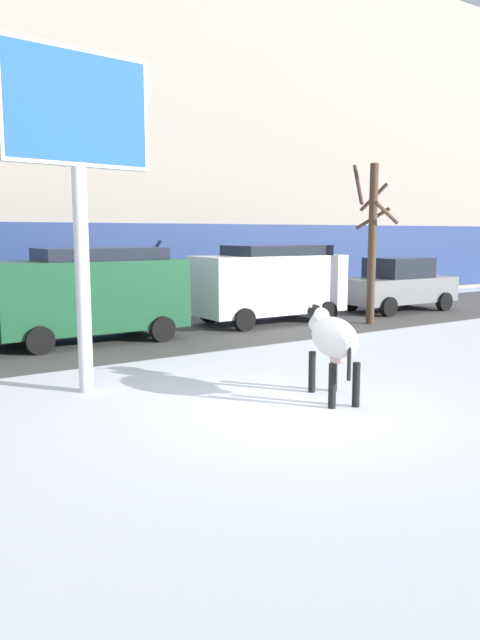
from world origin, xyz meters
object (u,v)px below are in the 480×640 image
pedestrian_near_billboard (232,285)px  car_grey_sedan (398,285)px  car_darkgreen_van (91,292)px  billboard (77,130)px  car_white_van (269,282)px  cow_holstein (334,338)px  bare_tree_right_lot (372,238)px

pedestrian_near_billboard → car_grey_sedan: bearing=-35.9°
car_darkgreen_van → car_grey_sedan: car_darkgreen_van is taller
billboard → car_grey_sedan: bearing=19.7°
car_darkgreen_van → car_grey_sedan: size_ratio=1.10×
car_white_van → pedestrian_near_billboard: car_white_van is taller
car_grey_sedan → pedestrian_near_billboard: 5.75m
cow_holstein → car_darkgreen_van: 7.37m
cow_holstein → pedestrian_near_billboard: pedestrian_near_billboard is taller
car_grey_sedan → bare_tree_right_lot: 3.80m
car_darkgreen_van → pedestrian_near_billboard: size_ratio=2.68×
pedestrian_near_billboard → billboard: bearing=-135.7°
cow_holstein → car_darkgreen_van: car_darkgreen_van is taller
car_grey_sedan → car_white_van: bearing=177.7°
pedestrian_near_billboard → car_darkgreen_van: bearing=-152.2°
cow_holstein → billboard: billboard is taller
pedestrian_near_billboard → bare_tree_right_lot: bare_tree_right_lot is taller
car_white_van → car_grey_sedan: 5.40m
car_white_van → cow_holstein: bearing=-119.6°
billboard → car_darkgreen_van: 5.82m
car_white_van → car_darkgreen_van: bearing=-178.1°
billboard → car_grey_sedan: (12.79, 4.57, -3.41)m
cow_holstein → car_grey_sedan: bearing=36.9°
cow_holstein → billboard: size_ratio=0.34×
billboard → car_darkgreen_van: billboard is taller
car_grey_sedan → pedestrian_near_billboard: bearing=144.1°
cow_holstein → billboard: 5.30m
car_white_van → car_grey_sedan: size_ratio=1.10×
cow_holstein → pedestrian_near_billboard: 11.68m
car_darkgreen_van → car_grey_sedan: (10.99, -0.03, -0.33)m
car_darkgreen_van → car_grey_sedan: bearing=-0.2°
pedestrian_near_billboard → bare_tree_right_lot: size_ratio=0.37×
car_grey_sedan → bare_tree_right_lot: bearing=-151.7°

